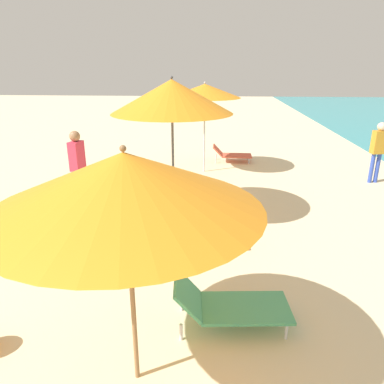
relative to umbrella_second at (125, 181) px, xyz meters
name	(u,v)px	position (x,y,z in m)	size (l,w,h in m)	color
umbrella_second	(125,181)	(0.00, 0.00, 0.00)	(2.51, 2.51, 2.55)	olive
lounger_second_shoreside	(228,304)	(0.99, 0.91, -1.92)	(1.52, 0.77, 0.65)	#4CA572
umbrella_third	(172,97)	(-0.08, 4.27, 0.38)	(2.43, 2.43, 2.98)	#4C4C51
lounger_third_shoreside	(201,190)	(0.47, 5.30, -1.92)	(1.28, 0.79, 0.58)	yellow
lounger_third_inland	(193,232)	(0.41, 2.98, -1.91)	(1.61, 0.81, 0.56)	yellow
umbrella_farthest	(205,91)	(0.45, 7.99, 0.24)	(2.14, 2.14, 2.72)	silver
lounger_farthest_shoreside	(231,154)	(1.34, 9.27, -1.96)	(1.34, 0.65, 0.57)	#D8593F
person_walking_near	(77,161)	(-2.36, 4.88, -1.12)	(0.29, 0.40, 1.79)	#334CB2
person_walking_far	(378,146)	(5.30, 7.19, -1.18)	(0.39, 0.28, 1.71)	#334CB2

